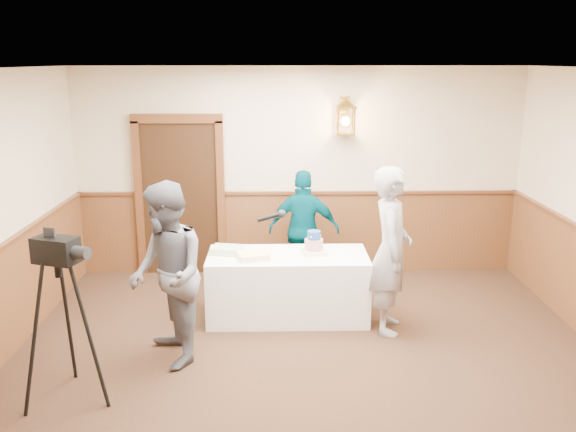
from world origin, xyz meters
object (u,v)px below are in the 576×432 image
assistant_p (304,230)px  tv_camera_rig (64,329)px  baker (391,250)px  display_table (288,286)px  sheet_cake_green (226,250)px  sheet_cake_yellow (253,256)px  tiered_cake (314,245)px  interviewer (167,275)px

assistant_p → tv_camera_rig: 3.43m
baker → assistant_p: (-0.86, 1.30, -0.14)m
display_table → baker: baker is taller
display_table → baker: (1.09, -0.36, 0.53)m
sheet_cake_green → sheet_cake_yellow: bearing=-34.4°
sheet_cake_green → tv_camera_rig: tv_camera_rig is taller
baker → tv_camera_rig: bearing=123.2°
tv_camera_rig → sheet_cake_green: bearing=74.3°
sheet_cake_yellow → baker: baker is taller
sheet_cake_yellow → sheet_cake_green: bearing=145.6°
sheet_cake_yellow → assistant_p: assistant_p is taller
display_table → tv_camera_rig: (-1.93, -1.73, 0.29)m
tiered_cake → assistant_p: 0.92m
sheet_cake_yellow → baker: (1.47, -0.21, 0.12)m
display_table → interviewer: bearing=-138.2°
baker → tiered_cake: bearing=72.9°
display_table → sheet_cake_yellow: 0.58m
assistant_p → sheet_cake_green: bearing=49.8°
tiered_cake → sheet_cake_green: size_ratio=0.92×
display_table → sheet_cake_green: size_ratio=5.59×
display_table → sheet_cake_yellow: bearing=-158.8°
sheet_cake_green → baker: 1.84m
interviewer → display_table: bearing=110.0°
tiered_cake → sheet_cake_green: bearing=177.7°
tiered_cake → sheet_cake_yellow: tiered_cake is taller
display_table → tv_camera_rig: tv_camera_rig is taller
tiered_cake → interviewer: (-1.46, -1.07, 0.04)m
sheet_cake_green → interviewer: size_ratio=0.18×
tiered_cake → baker: 0.89m
baker → tv_camera_rig: baker is taller
assistant_p → tiered_cake: bearing=100.5°
display_table → tv_camera_rig: 2.61m
display_table → assistant_p: size_ratio=1.17×
sheet_cake_yellow → interviewer: (-0.79, -0.90, 0.11)m
display_table → tv_camera_rig: size_ratio=1.22×
tiered_cake → sheet_cake_green: 0.99m
sheet_cake_yellow → sheet_cake_green: sheet_cake_green is taller
interviewer → sheet_cake_yellow: bearing=117.0°
interviewer → tv_camera_rig: interviewer is taller
sheet_cake_yellow → assistant_p: 1.25m
display_table → tiered_cake: 0.56m
tiered_cake → sheet_cake_yellow: size_ratio=0.88×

